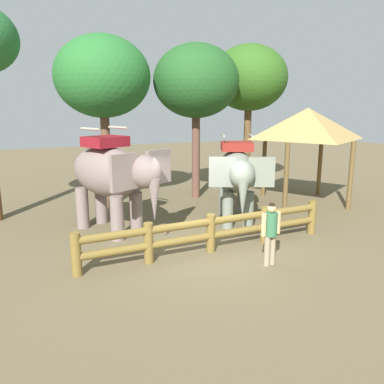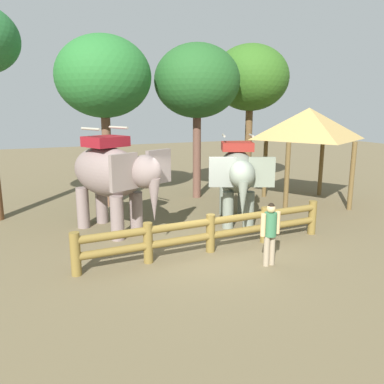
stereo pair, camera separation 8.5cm
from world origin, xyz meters
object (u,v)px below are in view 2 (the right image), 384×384
Objects in this scene: thatched_shelter at (308,125)px; tree_back_center at (250,79)px; elephant_center at (237,174)px; elephant_near_left at (112,175)px; tree_deep_back at (197,82)px; log_fence at (211,230)px; tree_far_right at (104,78)px; tourist_woman_in_black at (270,230)px.

tree_back_center is (-0.47, 3.77, 1.96)m from thatched_shelter.
tree_back_center is at bearing 56.14° from elephant_center.
tree_deep_back is (4.28, 3.40, 3.01)m from elephant_near_left.
elephant_center is at bearing -7.90° from elephant_near_left.
tree_back_center is at bearing 97.06° from thatched_shelter.
log_fence is 7.74m from tree_deep_back.
elephant_near_left is 4.62m from tree_far_right.
tree_back_center is at bearing 20.19° from tree_deep_back.
tree_far_right is 3.79m from tree_deep_back.
elephant_center is 3.72m from tourist_woman_in_black.
tourist_woman_in_black is at bearing -55.28° from log_fence.
tree_far_right reaches higher than tree_deep_back.
tree_deep_back is at bearing 80.56° from tourist_woman_in_black.
tree_far_right reaches higher than elephant_near_left.
tree_deep_back reaches higher than elephant_near_left.
tree_far_right is (-7.00, -1.17, -0.21)m from tree_back_center.
tree_back_center is at bearing 9.47° from tree_far_right.
tourist_woman_in_black is 0.25× the size of tree_deep_back.
thatched_shelter is at bearing 5.85° from elephant_near_left.
elephant_near_left is 0.60× the size of tree_deep_back.
tourist_woman_in_black is at bearing -71.19° from tree_far_right.
elephant_near_left reaches higher than elephant_center.
elephant_near_left is 0.91× the size of thatched_shelter.
log_fence is at bearing 124.72° from tourist_woman_in_black.
elephant_center is 0.83× the size of thatched_shelter.
tree_back_center reaches higher than tourist_woman_in_black.
log_fence is at bearing -149.28° from thatched_shelter.
elephant_near_left reaches higher than log_fence.
thatched_shelter is 8.10m from tree_far_right.
tourist_woman_in_black is 0.24× the size of tree_back_center.
tree_far_right reaches higher than thatched_shelter.
tree_back_center is (5.42, 7.26, 4.53)m from log_fence.
thatched_shelter reaches higher than tourist_woman_in_black.
tree_back_center reaches higher than tree_far_right.
elephant_center is at bearing -48.21° from tree_far_right.
tree_back_center reaches higher than elephant_near_left.
elephant_center is 4.41m from thatched_shelter.
thatched_shelter is (7.96, 0.82, 1.33)m from elephant_near_left.
tourist_woman_in_black is (-1.00, -3.51, -0.74)m from elephant_center.
thatched_shelter is 4.27m from tree_back_center.
elephant_near_left is 8.11m from thatched_shelter.
tree_back_center is (7.50, 4.58, 3.29)m from elephant_near_left.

